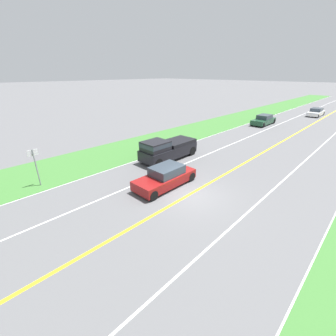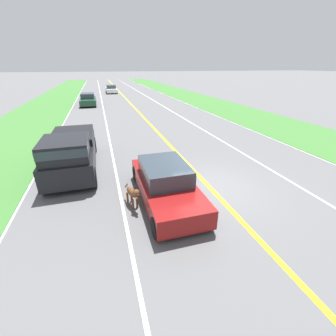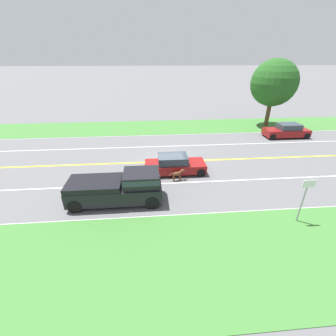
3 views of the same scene
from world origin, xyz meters
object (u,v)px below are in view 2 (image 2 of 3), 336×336
dog (133,193)px  pickup_truck (71,151)px  ego_car (166,184)px  car_trailing_mid (111,89)px  car_trailing_near (88,100)px

dog → pickup_truck: (2.20, -3.74, 0.44)m
ego_car → dog: size_ratio=3.74×
pickup_truck → car_trailing_mid: pickup_truck is taller
dog → pickup_truck: size_ratio=0.22×
ego_car → car_trailing_near: 23.70m
dog → pickup_truck: bearing=-74.6°
pickup_truck → car_trailing_mid: size_ratio=1.14×
dog → car_trailing_near: car_trailing_near is taller
ego_car → car_trailing_mid: size_ratio=0.94×
pickup_truck → ego_car: bearing=133.3°
ego_car → pickup_truck: pickup_truck is taller
ego_car → car_trailing_mid: (-0.42, -36.77, -0.02)m
ego_car → pickup_truck: 4.97m
car_trailing_mid → ego_car: bearing=89.4°
car_trailing_mid → car_trailing_near: bearing=74.7°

